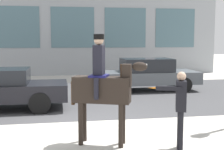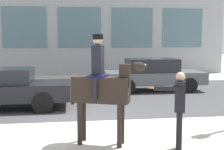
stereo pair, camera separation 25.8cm
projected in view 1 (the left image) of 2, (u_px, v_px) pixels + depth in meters
name	position (u px, v px, depth m)	size (l,w,h in m)	color
ground_plane	(95.00, 125.00, 8.87)	(80.00, 80.00, 0.00)	beige
road_surface	(82.00, 96.00, 13.52)	(20.71, 8.50, 0.01)	#444447
mounted_horse_lead	(103.00, 87.00, 7.14)	(1.70, 0.90, 2.55)	black
pedestrian_bystander	(180.00, 104.00, 6.87)	(0.91, 0.45, 1.73)	black
street_car_far_lane	(148.00, 74.00, 14.94)	(4.68, 1.96, 1.54)	#51565B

